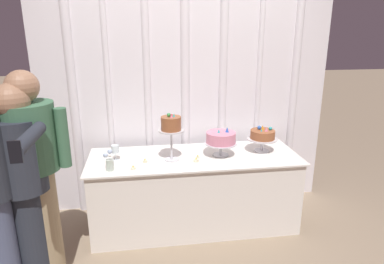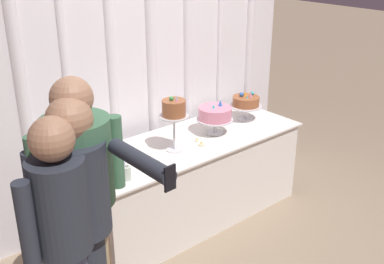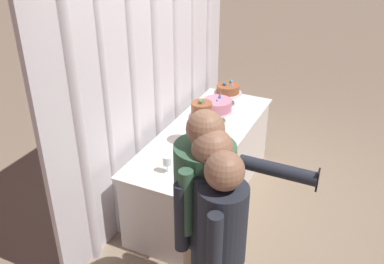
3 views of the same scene
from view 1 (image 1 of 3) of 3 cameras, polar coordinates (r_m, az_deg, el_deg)
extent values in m
plane|color=gray|center=(3.45, 0.64, -15.91)|extent=(24.00, 24.00, 0.00)
cube|color=white|center=(3.52, -0.85, 9.15)|extent=(2.99, 0.04, 2.78)
cylinder|color=white|center=(3.53, -19.47, 8.22)|extent=(0.09, 0.09, 2.78)
cylinder|color=white|center=(3.48, -13.92, 8.58)|extent=(0.06, 0.06, 2.78)
cylinder|color=white|center=(3.46, -7.50, 8.89)|extent=(0.07, 0.07, 2.78)
cylinder|color=white|center=(3.49, -1.16, 9.09)|extent=(0.09, 0.09, 2.78)
cylinder|color=white|center=(3.56, 5.18, 9.19)|extent=(0.08, 0.08, 2.78)
cylinder|color=white|center=(3.67, 11.13, 9.17)|extent=(0.06, 0.06, 2.78)
cylinder|color=white|center=(3.82, 16.82, 9.07)|extent=(0.08, 0.08, 2.78)
cube|color=white|center=(3.36, 0.38, -9.92)|extent=(1.91, 0.67, 0.71)
cube|color=white|center=(3.21, 0.39, -4.17)|extent=(1.96, 0.72, 0.01)
cylinder|color=silver|center=(3.12, -3.41, -4.58)|extent=(0.13, 0.13, 0.01)
cylinder|color=silver|center=(3.07, -3.45, -2.20)|extent=(0.02, 0.02, 0.26)
cylinder|color=silver|center=(3.03, -3.50, 0.23)|extent=(0.22, 0.22, 0.01)
cylinder|color=#995633|center=(3.01, -3.52, 1.44)|extent=(0.18, 0.18, 0.12)
cone|color=#2DB2B7|center=(2.99, -3.04, 2.84)|extent=(0.02, 0.02, 0.03)
sphere|color=#DB333D|center=(3.01, -3.46, 2.86)|extent=(0.02, 0.02, 0.02)
sphere|color=green|center=(2.99, -3.90, 2.87)|extent=(0.03, 0.03, 0.03)
cone|color=pink|center=(2.96, -3.48, 2.71)|extent=(0.02, 0.02, 0.03)
cylinder|color=silver|center=(3.23, 4.78, -3.83)|extent=(0.15, 0.15, 0.01)
cylinder|color=silver|center=(3.21, 4.80, -2.85)|extent=(0.03, 0.03, 0.11)
cylinder|color=silver|center=(3.19, 4.83, -1.86)|extent=(0.30, 0.30, 0.01)
cylinder|color=pink|center=(3.17, 4.86, -0.92)|extent=(0.27, 0.27, 0.10)
cone|color=blue|center=(3.16, 5.89, 0.42)|extent=(0.03, 0.03, 0.05)
cone|color=#2DB2B7|center=(3.14, 4.49, 0.20)|extent=(0.02, 0.02, 0.03)
cylinder|color=silver|center=(3.40, 11.54, -3.07)|extent=(0.14, 0.14, 0.01)
cylinder|color=silver|center=(3.38, 11.60, -2.10)|extent=(0.03, 0.03, 0.11)
cylinder|color=silver|center=(3.36, 11.66, -1.13)|extent=(0.29, 0.29, 0.01)
cylinder|color=#995633|center=(3.34, 11.70, -0.39)|extent=(0.23, 0.23, 0.08)
sphere|color=#2DB2B7|center=(3.35, 12.96, 0.58)|extent=(0.03, 0.03, 0.03)
cone|color=orange|center=(3.35, 11.70, 0.76)|extent=(0.03, 0.03, 0.05)
sphere|color=blue|center=(3.34, 11.17, 0.72)|extent=(0.04, 0.04, 0.04)
cone|color=#2DB2B7|center=(3.29, 11.53, 0.32)|extent=(0.02, 0.02, 0.03)
cone|color=pink|center=(3.30, 12.30, 0.50)|extent=(0.03, 0.03, 0.05)
cylinder|color=silver|center=(3.18, -12.59, -4.60)|extent=(0.06, 0.06, 0.00)
cylinder|color=silver|center=(3.17, -12.63, -3.98)|extent=(0.01, 0.01, 0.07)
cylinder|color=silver|center=(3.15, -12.72, -2.79)|extent=(0.07, 0.07, 0.07)
cylinder|color=#B2C1B2|center=(2.96, -13.54, -5.35)|extent=(0.06, 0.06, 0.10)
sphere|color=silver|center=(2.93, -14.26, -3.78)|extent=(0.04, 0.04, 0.04)
sphere|color=white|center=(2.91, -13.57, -3.87)|extent=(0.03, 0.03, 0.03)
sphere|color=silver|center=(2.95, -13.55, -3.17)|extent=(0.04, 0.04, 0.04)
cylinder|color=beige|center=(2.96, -9.78, -5.97)|extent=(0.04, 0.04, 0.01)
sphere|color=#F9CC4C|center=(2.96, -9.80, -5.66)|extent=(0.01, 0.01, 0.01)
cylinder|color=beige|center=(3.09, -7.85, -4.88)|extent=(0.04, 0.04, 0.02)
sphere|color=#F9CC4C|center=(3.08, -7.86, -4.55)|extent=(0.01, 0.01, 0.01)
cylinder|color=beige|center=(3.08, 0.70, -4.80)|extent=(0.05, 0.05, 0.02)
sphere|color=#F9CC4C|center=(3.07, 0.70, -4.46)|extent=(0.01, 0.01, 0.01)
cylinder|color=beige|center=(3.16, 0.94, -4.25)|extent=(0.04, 0.04, 0.01)
sphere|color=#F9CC4C|center=(3.15, 0.94, -3.96)|extent=(0.01, 0.01, 0.01)
cylinder|color=#9E8966|center=(2.90, -23.75, -13.92)|extent=(0.28, 0.28, 0.90)
cylinder|color=#3D6B4C|center=(2.64, -25.52, -0.79)|extent=(0.39, 0.39, 0.49)
sphere|color=#A37556|center=(2.56, -26.53, 6.81)|extent=(0.22, 0.22, 0.22)
cube|color=#664C84|center=(2.48, -26.65, -1.41)|extent=(0.04, 0.01, 0.31)
cylinder|color=#3D6B4C|center=(2.57, -20.74, -0.90)|extent=(0.08, 0.08, 0.43)
cylinder|color=#282D38|center=(2.89, -25.08, -15.63)|extent=(0.34, 0.34, 0.78)
cylinder|color=#282D38|center=(2.62, -26.84, -3.49)|extent=(0.47, 0.47, 0.52)
sphere|color=#A37556|center=(2.53, -27.98, 4.61)|extent=(0.24, 0.24, 0.24)
cylinder|color=#282D38|center=(2.20, -25.60, -0.99)|extent=(0.08, 0.46, 0.08)
cube|color=black|center=(1.99, -27.42, -3.00)|extent=(0.06, 0.01, 0.12)
cylinder|color=#4C5675|center=(2.83, -29.07, -16.71)|extent=(0.23, 0.23, 0.80)
cylinder|color=#282D38|center=(2.52, -27.07, -4.29)|extent=(0.08, 0.08, 0.44)
camera|label=2|loc=(1.87, -93.16, 11.95)|focal=44.59mm
camera|label=3|loc=(3.28, -74.26, 19.37)|focal=41.02mm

